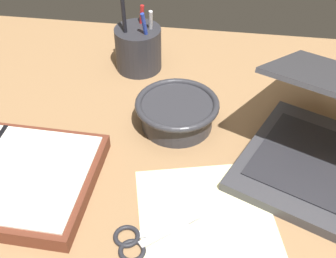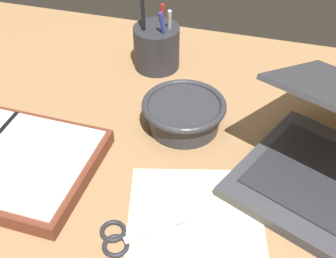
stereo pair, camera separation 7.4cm
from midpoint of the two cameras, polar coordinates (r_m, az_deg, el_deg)
name	(u,v)px [view 1 (the left image)]	position (r cm, az deg, el deg)	size (l,w,h in cm)	color
desk_top	(191,188)	(75.90, 0.05, -7.29)	(140.00, 100.00, 2.00)	#936D47
bowl	(177,112)	(83.66, -1.42, 1.98)	(15.08, 15.08, 5.44)	#2D2D33
pen_cup	(138,48)	(98.92, -5.80, 9.70)	(9.58, 9.58, 16.61)	#28282D
scissors	(140,240)	(68.31, -6.68, -13.47)	(12.79, 9.70, 0.80)	#B7B7BC
paper_sheet_front	(211,240)	(68.20, 2.13, -13.59)	(19.95, 29.21, 0.16)	#F4EFB2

